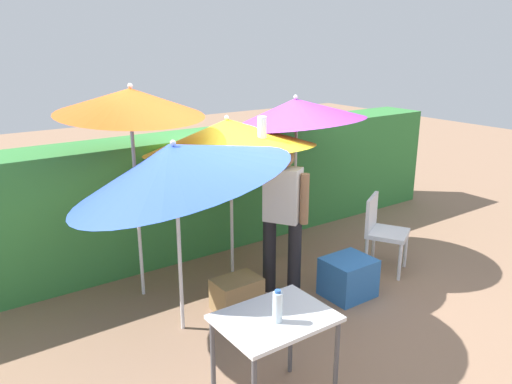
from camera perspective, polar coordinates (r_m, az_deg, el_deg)
ground_plane at (r=5.40m, az=1.87°, el=-12.00°), size 24.00×24.00×0.00m
hedge_row at (r=6.45m, az=-7.21°, el=-0.02°), size 8.00×0.70×1.49m
umbrella_rainbow at (r=5.90m, az=4.54°, el=9.11°), size 1.62×1.63×2.08m
umbrella_orange at (r=5.46m, az=-3.11°, el=6.51°), size 1.88×1.90×1.92m
umbrella_yellow at (r=5.03m, az=-14.00°, el=9.86°), size 1.44×1.45×2.23m
umbrella_navy at (r=4.31m, az=-9.19°, el=3.20°), size 2.02×1.97×2.09m
person_vendor at (r=5.17m, az=3.01°, el=-2.03°), size 0.38×0.51×1.88m
chair_plastic at (r=6.02m, az=14.01°, el=-4.05°), size 0.60×0.60×0.89m
cooler_box at (r=5.47m, az=10.37°, el=-9.46°), size 0.49×0.44×0.42m
crate_cardboard at (r=5.17m, az=-2.17°, el=-11.41°), size 0.47×0.32×0.32m
folding_table at (r=3.68m, az=2.16°, el=-15.11°), size 0.80×0.60×0.76m
bottle_water at (r=3.51m, az=2.45°, el=-12.83°), size 0.07×0.07×0.24m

